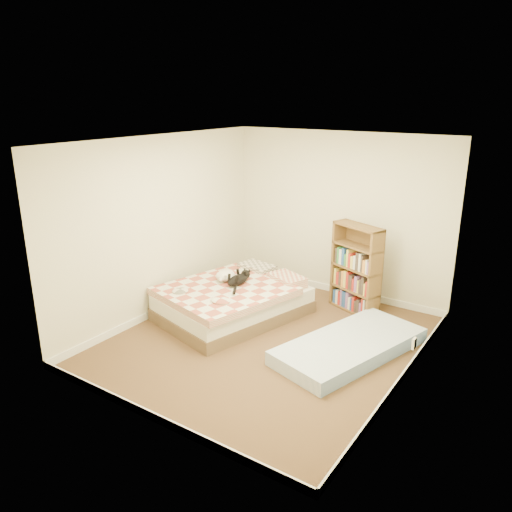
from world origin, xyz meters
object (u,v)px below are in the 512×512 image
Objects in this scene: floor_mattress at (350,346)px; black_cat at (239,279)px; bookshelf at (356,278)px; bed at (235,300)px; white_dog at (226,276)px.

floor_mattress is 1.82m from black_cat.
bookshelf is 1.68m from black_cat.
white_dog reaches higher than bed.
bed is 1.76m from bookshelf.
white_dog reaches higher than floor_mattress.
floor_mattress is 2.82× the size of black_cat.
bookshelf is 1.87m from white_dog.
bookshelf is at bearing 127.20° from floor_mattress.
floor_mattress is (0.47, -1.23, -0.40)m from bookshelf.
black_cat is (0.04, 0.06, 0.30)m from bed.
bookshelf is 1.38m from floor_mattress.
floor_mattress is at bearing -47.58° from bookshelf.
bookshelf is at bearing 54.95° from bed.
bookshelf is at bearing 33.41° from black_cat.
floor_mattress is at bearing 11.32° from bed.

